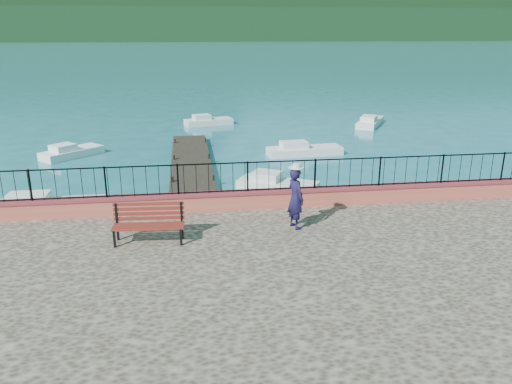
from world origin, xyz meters
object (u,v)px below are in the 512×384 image
object	(u,v)px
boat_1	(278,181)
boat_5	(370,120)
boat_4	(209,119)
park_bench	(149,231)
boat_3	(72,150)
boat_0	(46,203)
boat_2	(305,148)
person	(296,198)

from	to	relation	value
boat_1	boat_5	size ratio (longest dim) A/B	0.83
boat_1	boat_4	world-z (taller)	same
park_bench	boat_3	bearing A→B (deg)	112.68
boat_0	boat_3	bearing A→B (deg)	95.27
boat_2	boat_5	bearing A→B (deg)	45.07
park_bench	boat_0	xyz separation A→B (m)	(-4.32, 6.19, -1.12)
boat_0	boat_3	size ratio (longest dim) A/B	1.30
boat_3	boat_5	size ratio (longest dim) A/B	0.81
boat_1	boat_3	bearing A→B (deg)	173.66
person	boat_0	xyz separation A→B (m)	(-8.47, 5.73, -1.71)
boat_0	boat_1	size ratio (longest dim) A/B	1.25
boat_0	boat_1	bearing A→B (deg)	8.87
park_bench	person	size ratio (longest dim) A/B	1.08
boat_1	boat_4	bearing A→B (deg)	127.93
boat_0	boat_1	distance (m)	9.43
boat_4	boat_5	distance (m)	11.89
boat_1	boat_4	size ratio (longest dim) A/B	1.01
park_bench	boat_2	xyz separation A→B (m)	(7.66, 13.90, -1.12)
park_bench	boat_1	size ratio (longest dim) A/B	0.56
boat_2	person	bearing A→B (deg)	-109.38
park_bench	boat_3	world-z (taller)	park_bench
park_bench	boat_1	world-z (taller)	park_bench
boat_2	boat_1	bearing A→B (deg)	-118.05
person	boat_4	size ratio (longest dim) A/B	0.53
boat_0	boat_5	bearing A→B (deg)	39.72
person	boat_2	world-z (taller)	person
boat_0	boat_2	distance (m)	14.25
boat_4	boat_5	bearing A→B (deg)	-24.18
boat_4	boat_2	bearing A→B (deg)	-79.14
person	boat_0	distance (m)	10.37
park_bench	boat_4	distance (m)	24.08
park_bench	boat_0	distance (m)	7.63
park_bench	boat_1	distance (m)	9.24
boat_0	boat_5	world-z (taller)	same
park_bench	boat_0	world-z (taller)	park_bench
boat_3	boat_4	distance (m)	11.77
boat_2	boat_3	distance (m)	12.94
boat_5	boat_0	bearing A→B (deg)	161.25
boat_1	boat_2	bearing A→B (deg)	96.85
boat_4	boat_5	world-z (taller)	same
park_bench	person	xyz separation A→B (m)	(4.15, 0.47, 0.59)
boat_2	boat_0	bearing A→B (deg)	-151.98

